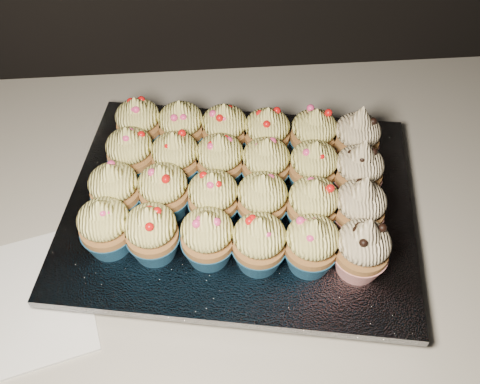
{
  "coord_description": "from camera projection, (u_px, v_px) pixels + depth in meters",
  "views": [
    {
      "loc": [
        -0.13,
        1.24,
        1.47
      ],
      "look_at": [
        -0.1,
        1.68,
        0.95
      ],
      "focal_mm": 40.0,
      "sensor_mm": 36.0,
      "label": 1
    }
  ],
  "objects": [
    {
      "name": "baking_tray",
      "position": [
        240.0,
        211.0,
        0.71
      ],
      "size": [
        0.46,
        0.38,
        0.02
      ],
      "primitive_type": "cube",
      "rotation": [
        0.0,
        0.0,
        -0.19
      ],
      "color": "black",
      "rests_on": "worktop"
    },
    {
      "name": "cabinet",
      "position": [
        287.0,
        343.0,
        1.1
      ],
      "size": [
        2.4,
        0.6,
        0.86
      ],
      "primitive_type": "cube",
      "color": "black",
      "rests_on": "ground"
    },
    {
      "name": "cupcake_23",
      "position": [
        356.0,
        138.0,
        0.71
      ],
      "size": [
        0.06,
        0.06,
        0.1
      ],
      "color": "#B01918",
      "rests_on": "foil_lining"
    },
    {
      "name": "cupcake_0",
      "position": [
        106.0,
        227.0,
        0.62
      ],
      "size": [
        0.06,
        0.06,
        0.08
      ],
      "color": "navy",
      "rests_on": "foil_lining"
    },
    {
      "name": "napkin",
      "position": [
        12.0,
        305.0,
        0.63
      ],
      "size": [
        0.22,
        0.22,
        0.0
      ],
      "primitive_type": "cube",
      "rotation": [
        0.0,
        0.0,
        0.26
      ],
      "color": "white",
      "rests_on": "worktop"
    },
    {
      "name": "cupcake_7",
      "position": [
        164.0,
        191.0,
        0.65
      ],
      "size": [
        0.06,
        0.06,
        0.08
      ],
      "color": "navy",
      "rests_on": "foil_lining"
    },
    {
      "name": "cupcake_9",
      "position": [
        262.0,
        200.0,
        0.64
      ],
      "size": [
        0.06,
        0.06,
        0.08
      ],
      "color": "navy",
      "rests_on": "foil_lining"
    },
    {
      "name": "cupcake_18",
      "position": [
        139.0,
        124.0,
        0.73
      ],
      "size": [
        0.06,
        0.06,
        0.08
      ],
      "color": "navy",
      "rests_on": "foil_lining"
    },
    {
      "name": "cupcake_5",
      "position": [
        362.0,
        249.0,
        0.6
      ],
      "size": [
        0.06,
        0.06,
        0.1
      ],
      "color": "#B01918",
      "rests_on": "foil_lining"
    },
    {
      "name": "worktop",
      "position": [
        308.0,
        207.0,
        0.75
      ],
      "size": [
        2.44,
        0.64,
        0.04
      ],
      "primitive_type": "cube",
      "color": "beige",
      "rests_on": "cabinet"
    },
    {
      "name": "cupcake_4",
      "position": [
        311.0,
        245.0,
        0.6
      ],
      "size": [
        0.06,
        0.06,
        0.08
      ],
      "color": "navy",
      "rests_on": "foil_lining"
    },
    {
      "name": "cupcake_22",
      "position": [
        313.0,
        135.0,
        0.72
      ],
      "size": [
        0.06,
        0.06,
        0.08
      ],
      "color": "navy",
      "rests_on": "foil_lining"
    },
    {
      "name": "foil_lining",
      "position": [
        240.0,
        203.0,
        0.7
      ],
      "size": [
        0.5,
        0.42,
        0.01
      ],
      "primitive_type": "cube",
      "rotation": [
        0.0,
        0.0,
        -0.19
      ],
      "color": "silver",
      "rests_on": "baking_tray"
    },
    {
      "name": "cupcake_1",
      "position": [
        152.0,
        233.0,
        0.61
      ],
      "size": [
        0.06,
        0.06,
        0.08
      ],
      "color": "navy",
      "rests_on": "foil_lining"
    },
    {
      "name": "cupcake_19",
      "position": [
        181.0,
        127.0,
        0.73
      ],
      "size": [
        0.06,
        0.06,
        0.08
      ],
      "color": "navy",
      "rests_on": "foil_lining"
    },
    {
      "name": "cupcake_16",
      "position": [
        313.0,
        168.0,
        0.68
      ],
      "size": [
        0.06,
        0.06,
        0.08
      ],
      "color": "navy",
      "rests_on": "foil_lining"
    },
    {
      "name": "cupcake_13",
      "position": [
        176.0,
        158.0,
        0.69
      ],
      "size": [
        0.06,
        0.06,
        0.08
      ],
      "color": "navy",
      "rests_on": "foil_lining"
    },
    {
      "name": "cupcake_3",
      "position": [
        259.0,
        243.0,
        0.6
      ],
      "size": [
        0.06,
        0.06,
        0.08
      ],
      "color": "navy",
      "rests_on": "foil_lining"
    },
    {
      "name": "cupcake_2",
      "position": [
        208.0,
        237.0,
        0.61
      ],
      "size": [
        0.06,
        0.06,
        0.08
      ],
      "color": "navy",
      "rests_on": "foil_lining"
    },
    {
      "name": "cupcake_17",
      "position": [
        358.0,
        171.0,
        0.67
      ],
      "size": [
        0.06,
        0.06,
        0.1
      ],
      "color": "#B01918",
      "rests_on": "foil_lining"
    },
    {
      "name": "cupcake_12",
      "position": [
        131.0,
        154.0,
        0.69
      ],
      "size": [
        0.06,
        0.06,
        0.08
      ],
      "color": "navy",
      "rests_on": "foil_lining"
    },
    {
      "name": "cupcake_14",
      "position": [
        220.0,
        160.0,
        0.69
      ],
      "size": [
        0.06,
        0.06,
        0.08
      ],
      "color": "navy",
      "rests_on": "foil_lining"
    },
    {
      "name": "cupcake_10",
      "position": [
        313.0,
        205.0,
        0.64
      ],
      "size": [
        0.06,
        0.06,
        0.08
      ],
      "color": "navy",
      "rests_on": "foil_lining"
    },
    {
      "name": "cupcake_21",
      "position": [
        267.0,
        134.0,
        0.72
      ],
      "size": [
        0.06,
        0.06,
        0.08
      ],
      "color": "navy",
      "rests_on": "foil_lining"
    },
    {
      "name": "cupcake_20",
      "position": [
        225.0,
        130.0,
        0.72
      ],
      "size": [
        0.06,
        0.06,
        0.08
      ],
      "color": "navy",
      "rests_on": "foil_lining"
    },
    {
      "name": "cupcake_15",
      "position": [
        266.0,
        165.0,
        0.68
      ],
      "size": [
        0.06,
        0.06,
        0.08
      ],
      "color": "navy",
      "rests_on": "foil_lining"
    },
    {
      "name": "cupcake_8",
      "position": [
        213.0,
        198.0,
        0.65
      ],
      "size": [
        0.06,
        0.06,
        0.08
      ],
      "color": "navy",
      "rests_on": "foil_lining"
    },
    {
      "name": "cupcake_6",
      "position": [
        115.0,
        190.0,
        0.65
      ],
      "size": [
        0.06,
        0.06,
        0.08
      ],
      "color": "navy",
      "rests_on": "foil_lining"
    },
    {
      "name": "cupcake_11",
      "position": [
        359.0,
        207.0,
        0.63
      ],
      "size": [
        0.06,
        0.06,
        0.1
      ],
      "color": "#B01918",
      "rests_on": "foil_lining"
    }
  ]
}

